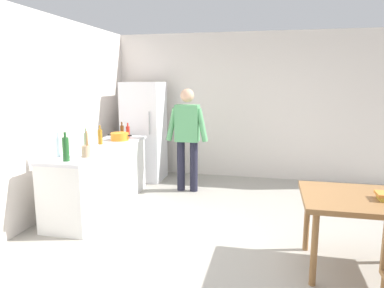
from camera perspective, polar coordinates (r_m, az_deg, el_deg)
The scene contains 15 objects.
ground_plane at distance 4.20m, azimuth 6.36°, elevation -15.68°, with size 14.00×14.00×0.00m, color #9E998E.
wall_back at distance 6.80m, azimuth 9.37°, elevation 5.97°, with size 6.40×0.12×2.70m, color silver.
wall_left at distance 4.99m, azimuth -24.29°, elevation 3.76°, with size 0.12×5.60×2.70m, color silver.
kitchen_counter at distance 5.33m, azimuth -14.51°, elevation -5.14°, with size 0.64×2.20×0.90m.
refrigerator at distance 6.64m, azimuth -7.66°, elevation 2.01°, with size 0.70×0.67×1.80m.
person at distance 5.83m, azimuth -0.76°, elevation 1.76°, with size 0.70×0.22×1.70m.
dining_table at distance 3.79m, azimuth 27.81°, elevation -8.76°, with size 1.40×0.90×0.75m.
cooking_pot at distance 5.70m, azimuth -11.48°, elevation 1.19°, with size 0.40×0.28×0.12m.
utensil_jar at distance 4.56m, azimuth -16.57°, elevation -1.01°, with size 0.11×0.11×0.32m.
bottle_beer_brown at distance 5.95m, azimuth -11.13°, elevation 2.00°, with size 0.06×0.06×0.26m.
bottle_water_clear at distance 4.67m, azimuth -20.53°, elevation -0.38°, with size 0.07×0.07×0.30m.
bottle_wine_green at distance 4.38m, azimuth -19.55°, elevation -0.72°, with size 0.08×0.08×0.34m.
bottle_sauce_red at distance 5.97m, azimuth -10.21°, elevation 1.97°, with size 0.06×0.06×0.24m.
bottle_vinegar_tall at distance 4.81m, azimuth -16.56°, elevation 0.24°, with size 0.06×0.06×0.32m.
bottle_oil_amber at distance 5.41m, azimuth -14.49°, elevation 1.19°, with size 0.06×0.06×0.28m.
Camera 1 is at (0.38, -3.77, 1.82)m, focal length 33.34 mm.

